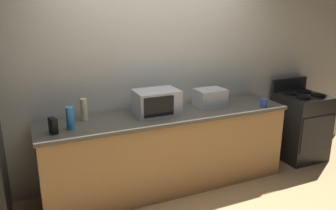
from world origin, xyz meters
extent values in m
plane|color=tan|center=(0.00, 0.00, 0.00)|extent=(8.00, 8.00, 0.00)
cube|color=beige|center=(0.00, 0.81, 1.35)|extent=(6.40, 0.10, 2.70)
cube|color=#B27F4C|center=(0.00, 0.40, 0.43)|extent=(2.80, 0.60, 0.86)
cube|color=#514C42|center=(0.00, 0.40, 0.88)|extent=(2.84, 0.64, 0.04)
cube|color=black|center=(2.00, 0.40, 0.45)|extent=(0.60, 0.60, 0.90)
cube|color=black|center=(2.00, 0.10, 0.45)|extent=(0.55, 0.02, 0.48)
cube|color=black|center=(2.00, 0.68, 0.99)|extent=(0.60, 0.04, 0.18)
cylinder|color=black|center=(1.87, 0.28, 0.91)|extent=(0.18, 0.18, 0.02)
cylinder|color=black|center=(2.13, 0.28, 0.91)|extent=(0.18, 0.18, 0.02)
cylinder|color=black|center=(1.87, 0.52, 0.91)|extent=(0.18, 0.18, 0.02)
cylinder|color=black|center=(2.13, 0.52, 0.91)|extent=(0.18, 0.18, 0.02)
cube|color=#B7BABF|center=(-0.12, 0.45, 1.04)|extent=(0.48, 0.34, 0.27)
cube|color=black|center=(-0.16, 0.28, 1.04)|extent=(0.34, 0.01, 0.21)
cube|color=#B7BABF|center=(0.57, 0.46, 1.01)|extent=(0.34, 0.26, 0.21)
cube|color=black|center=(-1.22, 0.29, 0.98)|extent=(0.08, 0.12, 0.15)
cylinder|color=#338CE5|center=(-1.06, 0.34, 1.01)|extent=(0.08, 0.08, 0.22)
cylinder|color=beige|center=(-0.89, 0.55, 1.02)|extent=(0.07, 0.07, 0.23)
cylinder|color=#2D4CB2|center=(1.14, 0.18, 0.95)|extent=(0.08, 0.08, 0.10)
camera|label=1|loc=(-1.44, -2.83, 2.04)|focal=35.77mm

